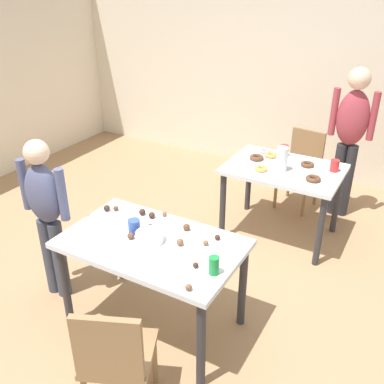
{
  "coord_description": "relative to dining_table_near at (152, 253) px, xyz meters",
  "views": [
    {
      "loc": [
        1.62,
        -2.24,
        2.44
      ],
      "look_at": [
        0.14,
        0.38,
        0.9
      ],
      "focal_mm": 40.65,
      "sensor_mm": 36.0,
      "label": 1
    }
  ],
  "objects": [
    {
      "name": "cup_near_0",
      "position": [
        -0.17,
        0.03,
        0.15
      ],
      "size": [
        0.09,
        0.09,
        0.1
      ],
      "primitive_type": "cylinder",
      "color": "#3351B2",
      "rests_on": "dining_table_near"
    },
    {
      "name": "ground_plane",
      "position": [
        -0.12,
        0.17,
        -0.65
      ],
      "size": [
        6.4,
        6.4,
        0.0
      ],
      "primitive_type": "plane",
      "color": "#9E7A56"
    },
    {
      "name": "cake_ball_12",
      "position": [
        -0.1,
        0.13,
        0.12
      ],
      "size": [
        0.04,
        0.04,
        0.04
      ],
      "primitive_type": "sphere",
      "color": "brown",
      "rests_on": "dining_table_near"
    },
    {
      "name": "cake_ball_9",
      "position": [
        0.39,
        0.25,
        0.12
      ],
      "size": [
        0.04,
        0.04,
        0.04
      ],
      "primitive_type": "sphere",
      "color": "#3D2319",
      "rests_on": "dining_table_near"
    },
    {
      "name": "dining_table_far",
      "position": [
        0.39,
        1.69,
        -0.01
      ],
      "size": [
        1.09,
        0.78,
        0.75
      ],
      "color": "silver",
      "rests_on": "ground_plane"
    },
    {
      "name": "cake_ball_8",
      "position": [
        0.48,
        -0.32,
        0.12
      ],
      "size": [
        0.04,
        0.04,
        0.04
      ],
      "primitive_type": "sphere",
      "color": "brown",
      "rests_on": "dining_table_near"
    },
    {
      "name": "person_adult_far",
      "position": [
        0.82,
        2.43,
        0.32
      ],
      "size": [
        0.45,
        0.22,
        1.61
      ],
      "color": "#28282D",
      "rests_on": "ground_plane"
    },
    {
      "name": "fork_near",
      "position": [
        -0.42,
        0.13,
        0.1
      ],
      "size": [
        0.17,
        0.02,
        0.01
      ],
      "primitive_type": "cube",
      "color": "silver",
      "rests_on": "dining_table_near"
    },
    {
      "name": "cake_ball_2",
      "position": [
        -0.15,
        -0.05,
        0.12
      ],
      "size": [
        0.05,
        0.05,
        0.05
      ],
      "primitive_type": "sphere",
      "color": "brown",
      "rests_on": "dining_table_near"
    },
    {
      "name": "mixing_bowl",
      "position": [
        -0.01,
        -0.0,
        0.13
      ],
      "size": [
        0.2,
        0.2,
        0.07
      ],
      "primitive_type": "cylinder",
      "color": "white",
      "rests_on": "dining_table_near"
    },
    {
      "name": "wall_back",
      "position": [
        -0.12,
        3.37,
        0.65
      ],
      "size": [
        6.4,
        0.1,
        2.6
      ],
      "primitive_type": "cube",
      "color": "beige",
      "rests_on": "ground_plane"
    },
    {
      "name": "donut_far_1",
      "position": [
        0.09,
        1.96,
        0.12
      ],
      "size": [
        0.11,
        0.11,
        0.03
      ],
      "primitive_type": "torus",
      "color": "pink",
      "rests_on": "dining_table_far"
    },
    {
      "name": "cake_ball_1",
      "position": [
        -0.55,
        0.19,
        0.12
      ],
      "size": [
        0.05,
        0.05,
        0.05
      ],
      "primitive_type": "sphere",
      "color": "#3D2319",
      "rests_on": "dining_table_near"
    },
    {
      "name": "cake_ball_10",
      "position": [
        0.35,
        0.15,
        0.12
      ],
      "size": [
        0.04,
        0.04,
        0.04
      ],
      "primitive_type": "sphere",
      "color": "brown",
      "rests_on": "dining_table_near"
    },
    {
      "name": "pitcher_far",
      "position": [
        0.38,
        1.61,
        0.21
      ],
      "size": [
        0.11,
        0.11,
        0.23
      ],
      "primitive_type": "cylinder",
      "color": "white",
      "rests_on": "dining_table_far"
    },
    {
      "name": "cake_ball_11",
      "position": [
        -0.18,
        0.27,
        0.12
      ],
      "size": [
        0.05,
        0.05,
        0.05
      ],
      "primitive_type": "sphere",
      "color": "#3D2319",
      "rests_on": "dining_table_near"
    },
    {
      "name": "donut_far_0",
      "position": [
        0.18,
        1.88,
        0.12
      ],
      "size": [
        0.13,
        0.13,
        0.04
      ],
      "primitive_type": "torus",
      "color": "gold",
      "rests_on": "dining_table_far"
    },
    {
      "name": "cup_far_1",
      "position": [
        0.83,
        1.84,
        0.15
      ],
      "size": [
        0.08,
        0.08,
        0.11
      ],
      "primitive_type": "cylinder",
      "color": "red",
      "rests_on": "dining_table_far"
    },
    {
      "name": "donut_far_4",
      "position": [
        0.57,
        1.83,
        0.12
      ],
      "size": [
        0.13,
        0.13,
        0.04
      ],
      "primitive_type": "torus",
      "color": "brown",
      "rests_on": "dining_table_far"
    },
    {
      "name": "dining_table_near",
      "position": [
        0.0,
        0.0,
        0.0
      ],
      "size": [
        1.27,
        0.77,
        0.75
      ],
      "color": "silver",
      "rests_on": "ground_plane"
    },
    {
      "name": "cake_ball_6",
      "position": [
        -0.27,
        0.27,
        0.12
      ],
      "size": [
        0.05,
        0.05,
        0.05
      ],
      "primitive_type": "sphere",
      "color": "#3D2319",
      "rests_on": "dining_table_near"
    },
    {
      "name": "donut_far_5",
      "position": [
        0.71,
        1.53,
        0.12
      ],
      "size": [
        0.14,
        0.14,
        0.04
      ],
      "primitive_type": "torus",
      "color": "brown",
      "rests_on": "dining_table_far"
    },
    {
      "name": "cake_ball_7",
      "position": [
        -0.49,
        0.22,
        0.12
      ],
      "size": [
        0.04,
        0.04,
        0.04
      ],
      "primitive_type": "sphere",
      "color": "brown",
      "rests_on": "dining_table_near"
    },
    {
      "name": "chair_near_table",
      "position": [
        0.25,
        -0.76,
        -0.16
      ],
      "size": [
        0.53,
        0.53,
        0.87
      ],
      "color": "olive",
      "rests_on": "ground_plane"
    },
    {
      "name": "cake_ball_0",
      "position": [
        0.41,
        -0.11,
        0.12
      ],
      "size": [
        0.04,
        0.04,
        0.04
      ],
      "primitive_type": "sphere",
      "color": "#3D2319",
      "rests_on": "dining_table_near"
    },
    {
      "name": "cake_ball_4",
      "position": [
        0.2,
        0.06,
        0.12
      ],
      "size": [
        0.05,
        0.05,
        0.05
      ],
      "primitive_type": "sphere",
      "color": "brown",
      "rests_on": "dining_table_near"
    },
    {
      "name": "person_girl_near",
      "position": [
        -0.91,
        -0.09,
        0.16
      ],
      "size": [
        0.45,
        0.21,
        1.37
      ],
      "color": "#383D4C",
      "rests_on": "ground_plane"
    },
    {
      "name": "cake_ball_3",
      "position": [
        -0.11,
        0.34,
        0.12
      ],
      "size": [
        0.04,
        0.04,
        0.04
      ],
      "primitive_type": "sphere",
      "color": "brown",
      "rests_on": "dining_table_near"
    },
    {
      "name": "cake_ball_5",
      "position": [
        0.14,
        0.25,
        0.12
      ],
      "size": [
        0.05,
        0.05,
        0.05
      ],
      "primitive_type": "sphere",
      "color": "brown",
      "rests_on": "dining_table_near"
    },
    {
      "name": "chair_far_table",
      "position": [
        0.37,
        2.44,
        -0.16
      ],
      "size": [
        0.45,
        0.45,
        0.87
      ],
      "color": "olive",
      "rests_on": "ground_plane"
    },
    {
      "name": "cup_far_0",
      "position": [
        0.29,
        1.97,
        0.15
      ],
      "size": [
        0.08,
        0.08,
        0.11
      ],
      "primitive_type": "cylinder",
      "color": "red",
      "rests_on": "dining_table_far"
    },
    {
      "name": "soda_can",
      "position": [
        0.54,
        -0.11,
        0.16
      ],
      "size": [
        0.07,
        0.07,
        0.12
      ],
      "primitive_type": "cylinder",
      "color": "#198438",
      "rests_on": "dining_table_near"
    },
    {
      "name": "donut_far_2",
      "position": [
        0.08,
        1.74,
        0.12
      ],
      "size": [
        0.14,
        0.14,
        0.04
      ],
      "primitive_type": "torus",
      "color": "brown",
      "rests_on": "dining_table_far"
    },
    {
      "name": "donut_far_3",
      "position": [
        0.22,
        1.51,
        0.12
      ],
      "size": [
        0.13,
        0.13,
        0.04
      ],
      "primitive_type": "torus",
      "color": "gold",
      "rests_on": "dining_table_far"
    }
  ]
}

